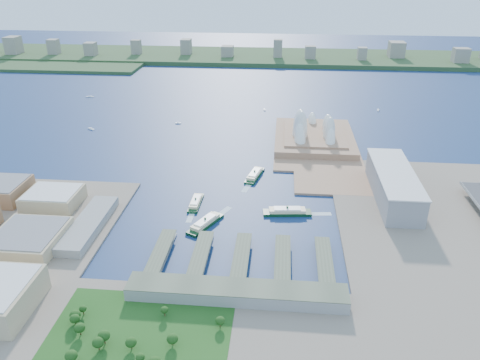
# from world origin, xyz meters

# --- Properties ---
(ground) EXTENTS (3000.00, 3000.00, 0.00)m
(ground) POSITION_xyz_m (0.00, 0.00, 0.00)
(ground) COLOR #0F2749
(ground) RESTS_ON ground
(east_land) EXTENTS (240.00, 500.00, 3.00)m
(east_land) POSITION_xyz_m (240.00, -50.00, 1.50)
(east_land) COLOR gray
(east_land) RESTS_ON ground
(peninsula) EXTENTS (135.00, 220.00, 3.00)m
(peninsula) POSITION_xyz_m (107.50, 260.00, 1.50)
(peninsula) COLOR #9B7255
(peninsula) RESTS_ON ground
(far_shore) EXTENTS (2200.00, 260.00, 12.00)m
(far_shore) POSITION_xyz_m (0.00, 980.00, 6.00)
(far_shore) COLOR #2D4926
(far_shore) RESTS_ON ground
(opera_house) EXTENTS (134.00, 180.00, 58.00)m
(opera_house) POSITION_xyz_m (105.00, 280.00, 32.00)
(opera_house) COLOR white
(opera_house) RESTS_ON peninsula
(toaster_building) EXTENTS (45.00, 155.00, 35.00)m
(toaster_building) POSITION_xyz_m (195.00, 80.00, 20.50)
(toaster_building) COLOR gray
(toaster_building) RESTS_ON east_land
(ferry_wharves) EXTENTS (184.00, 90.00, 9.30)m
(ferry_wharves) POSITION_xyz_m (14.00, -75.00, 4.65)
(ferry_wharves) COLOR #4B543F
(ferry_wharves) RESTS_ON ground
(terminal_building) EXTENTS (200.00, 28.00, 12.00)m
(terminal_building) POSITION_xyz_m (15.00, -135.00, 9.00)
(terminal_building) COLOR gray
(terminal_building) RESTS_ON south_land
(park) EXTENTS (150.00, 110.00, 16.00)m
(park) POSITION_xyz_m (-60.00, -190.00, 11.00)
(park) COLOR #194714
(park) RESTS_ON south_land
(far_skyline) EXTENTS (1900.00, 140.00, 55.00)m
(far_skyline) POSITION_xyz_m (0.00, 960.00, 39.50)
(far_skyline) COLOR gray
(far_skyline) RESTS_ON far_shore
(ferry_a) EXTENTS (13.29, 49.48, 9.32)m
(ferry_a) POSITION_xyz_m (-54.74, 42.93, 4.66)
(ferry_a) COLOR #0C3318
(ferry_a) RESTS_ON ground
(ferry_b) EXTENTS (26.33, 57.16, 10.48)m
(ferry_b) POSITION_xyz_m (14.21, 131.41, 5.24)
(ferry_b) COLOR #0C3318
(ferry_b) RESTS_ON ground
(ferry_c) EXTENTS (38.43, 57.08, 10.71)m
(ferry_c) POSITION_xyz_m (-34.45, -7.06, 5.36)
(ferry_c) COLOR #0C3318
(ferry_c) RESTS_ON ground
(ferry_d) EXTENTS (59.60, 20.68, 11.04)m
(ferry_d) POSITION_xyz_m (60.58, 28.64, 5.52)
(ferry_d) COLOR #0C3318
(ferry_d) RESTS_ON ground
(boat_a) EXTENTS (14.64, 11.77, 2.93)m
(boat_a) POSITION_xyz_m (-293.84, 305.00, 1.46)
(boat_a) COLOR white
(boat_a) RESTS_ON ground
(boat_b) EXTENTS (11.00, 4.25, 2.93)m
(boat_b) POSITION_xyz_m (-143.70, 351.57, 1.47)
(boat_b) COLOR white
(boat_b) RESTS_ON ground
(boat_c) EXTENTS (6.58, 14.05, 3.04)m
(boat_c) POSITION_xyz_m (244.07, 469.95, 1.52)
(boat_c) COLOR white
(boat_c) RESTS_ON ground
(boat_d) EXTENTS (18.13, 5.02, 3.02)m
(boat_d) POSITION_xyz_m (-378.34, 513.01, 1.51)
(boat_d) COLOR white
(boat_d) RESTS_ON ground
(boat_e) EXTENTS (5.81, 12.42, 2.93)m
(boat_e) POSITION_xyz_m (13.50, 451.40, 1.47)
(boat_e) COLOR white
(boat_e) RESTS_ON ground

